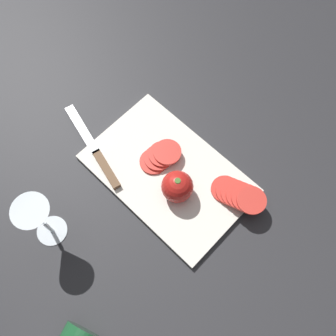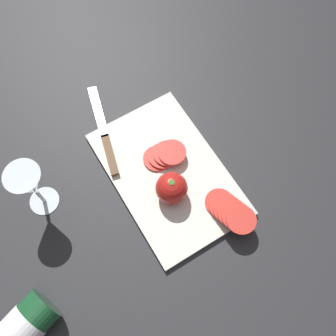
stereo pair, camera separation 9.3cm
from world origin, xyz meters
name	(u,v)px [view 1 (the left image)]	position (x,y,z in m)	size (l,w,h in m)	color
ground_plane	(167,158)	(0.00, 0.00, 0.00)	(3.00, 3.00, 0.00)	#28282B
cutting_board	(168,174)	(0.03, -0.03, 0.01)	(0.40, 0.26, 0.01)	silver
wine_glass	(38,218)	(-0.06, -0.32, 0.11)	(0.08, 0.08, 0.16)	silver
whole_tomato	(177,187)	(0.08, -0.05, 0.05)	(0.08, 0.08, 0.08)	red
knife	(101,160)	(-0.11, -0.12, 0.02)	(0.27, 0.09, 0.01)	silver
tomato_slice_stack_near	(160,156)	(-0.01, -0.02, 0.03)	(0.08, 0.11, 0.03)	red
tomato_slice_stack_far	(238,195)	(0.20, 0.04, 0.03)	(0.13, 0.08, 0.04)	red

